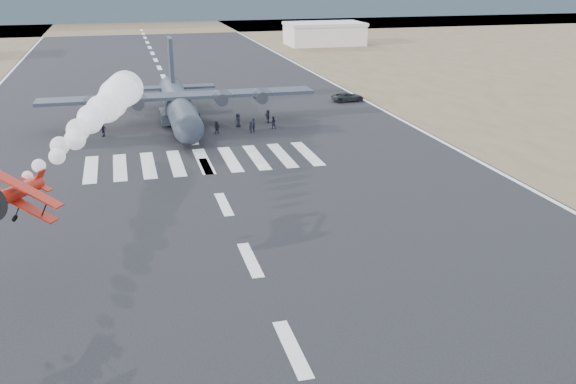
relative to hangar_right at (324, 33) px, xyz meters
name	(u,v)px	position (x,y,z in m)	size (l,w,h in m)	color
scrub_far	(138,24)	(-46.00, 80.00, -3.01)	(500.00, 80.00, 0.00)	brown
runway_markings	(193,139)	(-46.00, -90.00, -3.00)	(60.00, 260.00, 0.01)	silver
ridge_seg_d	(134,1)	(-46.00, 110.00, 3.49)	(150.00, 50.00, 13.00)	gray
hangar_right	(324,33)	(0.00, 0.00, 0.00)	(20.50, 12.50, 5.90)	beige
aerobatic_biplane	(15,193)	(-61.30, -126.46, 3.79)	(6.01, 6.04, 4.16)	#A71F0B
smoke_trail	(113,99)	(-55.12, -98.35, 4.04)	(9.47, 34.50, 4.11)	white
transport_aircraft	(178,103)	(-46.77, -81.13, -0.30)	(36.23, 29.88, 10.50)	#202530
support_vehicle	(348,97)	(-19.39, -73.03, -2.30)	(2.36, 5.12, 1.42)	black
crew_a	(254,125)	(-37.85, -88.48, -2.11)	(0.66, 0.54, 1.81)	black
crew_b	(273,123)	(-35.08, -87.51, -2.19)	(0.80, 0.49, 1.64)	black
crew_c	(251,127)	(-38.32, -88.91, -2.23)	(1.01, 0.47, 1.56)	black
crew_d	(103,130)	(-56.80, -86.06, -2.19)	(0.97, 0.49, 1.65)	black
crew_e	(238,120)	(-39.35, -85.34, -2.08)	(0.91, 0.56, 1.86)	black
crew_f	(268,116)	(-35.00, -84.06, -2.10)	(1.68, 0.54, 1.81)	black
crew_g	(189,124)	(-46.01, -86.04, -2.12)	(0.65, 0.53, 1.78)	black
crew_h	(217,128)	(-42.73, -88.62, -2.16)	(0.83, 0.51, 1.70)	black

